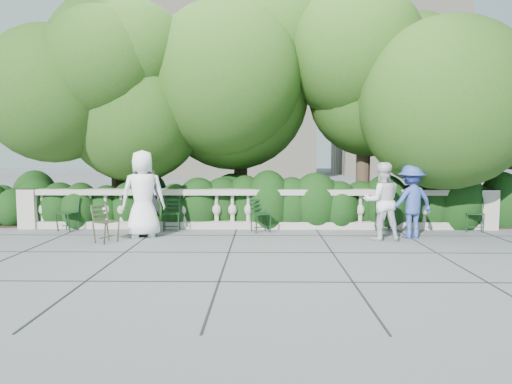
{
  "coord_description": "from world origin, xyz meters",
  "views": [
    {
      "loc": [
        0.15,
        -9.65,
        1.93
      ],
      "look_at": [
        0.0,
        1.0,
        1.0
      ],
      "focal_mm": 32.0,
      "sensor_mm": 36.0,
      "label": 1
    }
  ],
  "objects_px": {
    "chair_d": "(388,232)",
    "person_casual_man": "(382,201)",
    "chair_e": "(263,233)",
    "person_businessman": "(143,194)",
    "chair_b": "(171,232)",
    "chair_f": "(475,233)",
    "chair_weathered": "(111,243)",
    "chair_c": "(139,233)",
    "person_older_blue": "(411,201)",
    "person_woman_grey": "(146,195)",
    "chair_a": "(64,232)"
  },
  "relations": [
    {
      "from": "person_woman_grey",
      "to": "person_businessman",
      "type": "bearing_deg",
      "value": 96.01
    },
    {
      "from": "chair_a",
      "to": "chair_b",
      "type": "distance_m",
      "value": 2.63
    },
    {
      "from": "chair_d",
      "to": "person_woman_grey",
      "type": "relative_size",
      "value": 0.44
    },
    {
      "from": "chair_f",
      "to": "person_casual_man",
      "type": "bearing_deg",
      "value": -141.75
    },
    {
      "from": "chair_weathered",
      "to": "chair_d",
      "type": "bearing_deg",
      "value": -45.95
    },
    {
      "from": "chair_d",
      "to": "person_businessman",
      "type": "distance_m",
      "value": 5.87
    },
    {
      "from": "chair_a",
      "to": "chair_e",
      "type": "xyz_separation_m",
      "value": [
        4.85,
        -0.1,
        0.0
      ]
    },
    {
      "from": "chair_b",
      "to": "person_businessman",
      "type": "relative_size",
      "value": 0.42
    },
    {
      "from": "chair_c",
      "to": "chair_weathered",
      "type": "bearing_deg",
      "value": -94.9
    },
    {
      "from": "person_casual_man",
      "to": "person_businessman",
      "type": "bearing_deg",
      "value": -4.05
    },
    {
      "from": "chair_e",
      "to": "chair_weathered",
      "type": "distance_m",
      "value": 3.48
    },
    {
      "from": "chair_weathered",
      "to": "person_casual_man",
      "type": "distance_m",
      "value": 5.93
    },
    {
      "from": "chair_e",
      "to": "chair_weathered",
      "type": "relative_size",
      "value": 1.0
    },
    {
      "from": "chair_a",
      "to": "person_casual_man",
      "type": "bearing_deg",
      "value": 11.39
    },
    {
      "from": "chair_a",
      "to": "chair_c",
      "type": "bearing_deg",
      "value": 15.14
    },
    {
      "from": "person_businessman",
      "to": "chair_b",
      "type": "bearing_deg",
      "value": -139.56
    },
    {
      "from": "chair_a",
      "to": "person_businessman",
      "type": "bearing_deg",
      "value": 1.38
    },
    {
      "from": "chair_weathered",
      "to": "person_casual_man",
      "type": "relative_size",
      "value": 0.49
    },
    {
      "from": "chair_d",
      "to": "chair_f",
      "type": "bearing_deg",
      "value": -14.92
    },
    {
      "from": "chair_e",
      "to": "person_woman_grey",
      "type": "bearing_deg",
      "value": 165.26
    },
    {
      "from": "chair_a",
      "to": "chair_weathered",
      "type": "xyz_separation_m",
      "value": [
        1.61,
        -1.38,
        0.0
      ]
    },
    {
      "from": "person_businessman",
      "to": "chair_c",
      "type": "bearing_deg",
      "value": -73.31
    },
    {
      "from": "chair_e",
      "to": "person_businessman",
      "type": "bearing_deg",
      "value": 168.33
    },
    {
      "from": "chair_d",
      "to": "person_casual_man",
      "type": "xyz_separation_m",
      "value": [
        -0.42,
        -0.92,
        0.86
      ]
    },
    {
      "from": "person_woman_grey",
      "to": "person_casual_man",
      "type": "distance_m",
      "value": 5.32
    },
    {
      "from": "chair_c",
      "to": "person_woman_grey",
      "type": "bearing_deg",
      "value": -46.41
    },
    {
      "from": "chair_a",
      "to": "person_woman_grey",
      "type": "xyz_separation_m",
      "value": [
        2.15,
        -0.49,
        0.96
      ]
    },
    {
      "from": "person_casual_man",
      "to": "chair_weathered",
      "type": "bearing_deg",
      "value": 3.34
    },
    {
      "from": "chair_e",
      "to": "person_casual_man",
      "type": "xyz_separation_m",
      "value": [
        2.61,
        -0.8,
        0.86
      ]
    },
    {
      "from": "chair_c",
      "to": "person_older_blue",
      "type": "xyz_separation_m",
      "value": [
        6.33,
        -0.56,
        0.83
      ]
    },
    {
      "from": "chair_e",
      "to": "person_casual_man",
      "type": "distance_m",
      "value": 2.86
    },
    {
      "from": "chair_e",
      "to": "person_older_blue",
      "type": "bearing_deg",
      "value": -32.45
    },
    {
      "from": "chair_b",
      "to": "person_casual_man",
      "type": "distance_m",
      "value": 4.98
    },
    {
      "from": "person_woman_grey",
      "to": "person_casual_man",
      "type": "height_order",
      "value": "person_woman_grey"
    },
    {
      "from": "chair_d",
      "to": "chair_b",
      "type": "bearing_deg",
      "value": 166.49
    },
    {
      "from": "person_businessman",
      "to": "person_woman_grey",
      "type": "height_order",
      "value": "person_businessman"
    },
    {
      "from": "person_woman_grey",
      "to": "chair_b",
      "type": "bearing_deg",
      "value": -120.18
    },
    {
      "from": "person_woman_grey",
      "to": "chair_f",
      "type": "bearing_deg",
      "value": -160.41
    },
    {
      "from": "chair_b",
      "to": "chair_f",
      "type": "relative_size",
      "value": 1.0
    },
    {
      "from": "chair_f",
      "to": "person_woman_grey",
      "type": "distance_m",
      "value": 7.86
    },
    {
      "from": "chair_f",
      "to": "chair_weathered",
      "type": "xyz_separation_m",
      "value": [
        -8.33,
        -1.36,
        0.0
      ]
    },
    {
      "from": "chair_e",
      "to": "chair_b",
      "type": "bearing_deg",
      "value": 155.35
    },
    {
      "from": "person_older_blue",
      "to": "chair_e",
      "type": "bearing_deg",
      "value": -27.98
    },
    {
      "from": "chair_b",
      "to": "person_woman_grey",
      "type": "xyz_separation_m",
      "value": [
        -0.48,
        -0.45,
        0.96
      ]
    },
    {
      "from": "chair_e",
      "to": "chair_weathered",
      "type": "bearing_deg",
      "value": 178.54
    },
    {
      "from": "chair_d",
      "to": "chair_e",
      "type": "bearing_deg",
      "value": 168.2
    },
    {
      "from": "chair_f",
      "to": "chair_a",
      "type": "bearing_deg",
      "value": -161.5
    },
    {
      "from": "chair_e",
      "to": "person_older_blue",
      "type": "height_order",
      "value": "person_older_blue"
    },
    {
      "from": "person_businessman",
      "to": "chair_f",
      "type": "bearing_deg",
      "value": 174.59
    },
    {
      "from": "chair_a",
      "to": "chair_c",
      "type": "distance_m",
      "value": 1.85
    }
  ]
}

